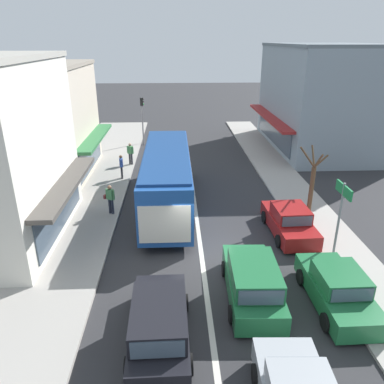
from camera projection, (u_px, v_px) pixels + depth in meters
The scene contains 17 objects.
ground_plane at pixel (201, 253), 16.82m from camera, with size 140.00×140.00×0.00m, color #2D2D30.
lane_centre_line at pixel (196, 214), 20.52m from camera, with size 0.20×28.00×0.01m, color silver.
sidewalk_left at pixel (79, 201), 22.05m from camera, with size 5.20×44.00×0.14m, color #A39E96.
kerb_right at pixel (296, 197), 22.61m from camera, with size 2.80×44.00×0.12m, color #A39E96.
shopfront_mid_block at pixel (38, 123), 24.88m from camera, with size 7.46×8.53×7.54m.
building_right_far at pixel (322, 98), 31.73m from camera, with size 8.97×13.12×8.59m.
city_bus at pixel (167, 175), 20.91m from camera, with size 2.78×10.87×3.23m.
wagon_adjacent_lane_trail at pixel (252, 281), 13.62m from camera, with size 2.06×4.56×1.58m.
wagon_queue_far_back at pixel (159, 323), 11.61m from camera, with size 1.99×4.53×1.58m.
parked_sedan_kerb_front at pixel (337, 289), 13.33m from camera, with size 1.93×4.22×1.47m.
parked_sedan_kerb_second at pixel (289, 222), 18.27m from camera, with size 2.01×4.26×1.47m.
traffic_light_downstreet at pixel (142, 113), 32.98m from camera, with size 0.32×0.24×4.20m.
directional_road_sign at pixel (342, 204), 15.26m from camera, with size 0.10×1.40×3.60m.
street_tree_right at pixel (312, 184), 19.80m from camera, with size 1.56×1.60×3.87m.
pedestrian_with_handbag_near at pixel (110, 198), 19.99m from camera, with size 0.64×0.45×1.63m.
pedestrian_browsing_midblock at pixel (130, 152), 27.95m from camera, with size 0.51×0.36×1.63m.
pedestrian_far_walker at pixel (121, 165), 25.11m from camera, with size 0.26×0.57×1.63m.
Camera 1 is at (-1.09, -14.48, 8.94)m, focal length 35.00 mm.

